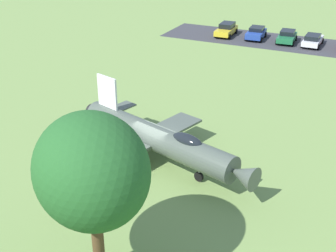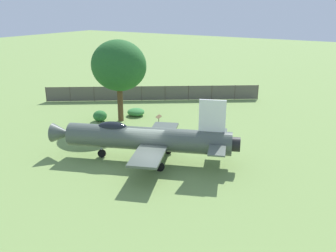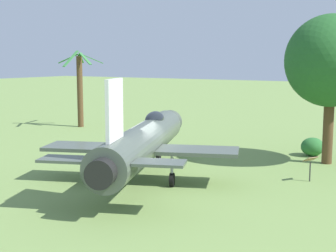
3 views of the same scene
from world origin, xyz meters
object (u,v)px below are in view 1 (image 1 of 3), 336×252
object	(u,v)px
shade_tree	(92,171)
parked_car_green	(287,36)
display_jet	(160,139)
info_plaque	(68,207)
parked_car_white	(313,40)
parked_car_yellow	(226,29)
parked_car_blue	(256,33)

from	to	relation	value
shade_tree	parked_car_green	world-z (taller)	shade_tree
display_jet	parked_car_green	distance (m)	32.60
display_jet	shade_tree	world-z (taller)	shade_tree
info_plaque	parked_car_white	world-z (taller)	parked_car_white
parked_car_white	parked_car_yellow	size ratio (longest dim) A/B	1.00
info_plaque	parked_car_blue	size ratio (longest dim) A/B	0.26
parked_car_green	parked_car_yellow	bearing A→B (deg)	-93.72
display_jet	parked_car_yellow	xyz separation A→B (m)	(25.20, -21.72, -0.92)
shade_tree	parked_car_green	size ratio (longest dim) A/B	1.75
info_plaque	parked_car_white	distance (m)	40.11
shade_tree	parked_car_white	xyz separation A→B (m)	(23.72, -34.78, -4.59)
parked_car_green	parked_car_blue	size ratio (longest dim) A/B	1.02
shade_tree	parked_car_yellow	size ratio (longest dim) A/B	1.61
display_jet	parked_car_green	size ratio (longest dim) A/B	2.99
parked_car_white	parked_car_blue	size ratio (longest dim) A/B	1.10
parked_car_blue	parked_car_yellow	world-z (taller)	parked_car_yellow
display_jet	parked_car_yellow	distance (m)	33.28
parked_car_white	parked_car_yellow	world-z (taller)	parked_car_yellow
parked_car_white	parked_car_yellow	bearing A→B (deg)	89.76
shade_tree	parked_car_blue	size ratio (longest dim) A/B	1.78
info_plaque	parked_car_blue	distance (m)	39.85
parked_car_white	parked_car_yellow	distance (m)	10.94
display_jet	parked_car_blue	bearing A→B (deg)	110.90
parked_car_green	info_plaque	bearing A→B (deg)	-7.64
info_plaque	parked_car_white	xyz separation A→B (m)	(19.50, -35.05, -0.12)
shade_tree	parked_car_green	xyz separation A→B (m)	(26.29, -33.03, -4.57)
parked_car_white	shade_tree	bearing A→B (deg)	177.51
shade_tree	parked_car_blue	distance (m)	42.69
parked_car_green	parked_car_white	bearing A→B (deg)	83.04
shade_tree	parked_car_white	distance (m)	42.35
display_jet	info_plaque	bearing A→B (deg)	-87.06
info_plaque	parked_car_white	bearing A→B (deg)	-60.91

